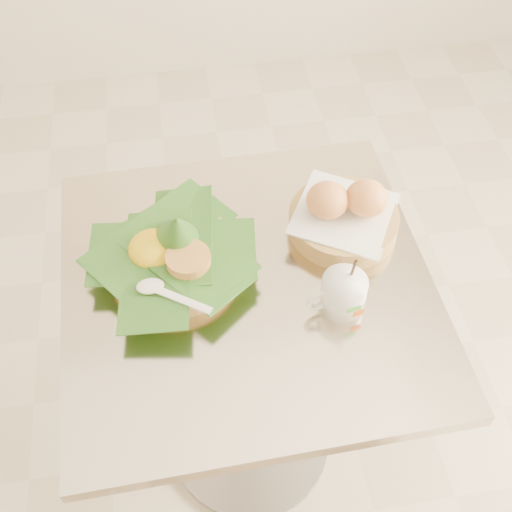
{
  "coord_description": "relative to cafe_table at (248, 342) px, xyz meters",
  "views": [
    {
      "loc": [
        0.06,
        -0.71,
        1.73
      ],
      "look_at": [
        0.18,
        0.02,
        0.82
      ],
      "focal_mm": 45.0,
      "sensor_mm": 36.0,
      "label": 1
    }
  ],
  "objects": [
    {
      "name": "coffee_mug",
      "position": [
        0.16,
        -0.08,
        0.26
      ],
      "size": [
        0.11,
        0.09,
        0.14
      ],
      "rotation": [
        0.0,
        0.0,
        0.21
      ],
      "color": "white",
      "rests_on": "cafe_table"
    },
    {
      "name": "rice_basket",
      "position": [
        -0.13,
        0.06,
        0.26
      ],
      "size": [
        0.32,
        0.32,
        0.16
      ],
      "rotation": [
        0.0,
        0.0,
        -0.28
      ],
      "color": "#AB8749",
      "rests_on": "cafe_table"
    },
    {
      "name": "floor",
      "position": [
        -0.16,
        -0.02,
        -0.53
      ],
      "size": [
        3.6,
        3.6,
        0.0
      ],
      "primitive_type": "plane",
      "color": "beige",
      "rests_on": "ground"
    },
    {
      "name": "bread_basket",
      "position": [
        0.21,
        0.1,
        0.26
      ],
      "size": [
        0.26,
        0.26,
        0.11
      ],
      "rotation": [
        0.0,
        0.0,
        0.27
      ],
      "color": "#AB8749",
      "rests_on": "cafe_table"
    },
    {
      "name": "cafe_table",
      "position": [
        0.0,
        0.0,
        0.0
      ],
      "size": [
        0.72,
        0.72,
        0.75
      ],
      "rotation": [
        0.0,
        0.0,
        0.03
      ],
      "color": "gray",
      "rests_on": "floor"
    }
  ]
}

